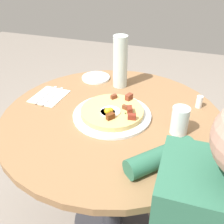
% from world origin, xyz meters
% --- Properties ---
extents(ground_plane, '(6.00, 6.00, 0.00)m').
position_xyz_m(ground_plane, '(0.00, 0.00, 0.00)').
color(ground_plane, gray).
extents(dining_table, '(0.96, 0.96, 0.74)m').
position_xyz_m(dining_table, '(0.00, 0.00, 0.57)').
color(dining_table, olive).
rests_on(dining_table, ground_plane).
extents(pizza_plate, '(0.34, 0.34, 0.01)m').
position_xyz_m(pizza_plate, '(0.00, -0.00, 0.75)').
color(pizza_plate, white).
rests_on(pizza_plate, dining_table).
extents(breakfast_pizza, '(0.27, 0.27, 0.05)m').
position_xyz_m(breakfast_pizza, '(-0.00, -0.00, 0.77)').
color(breakfast_pizza, tan).
rests_on(breakfast_pizza, pizza_plate).
extents(bread_plate, '(0.15, 0.15, 0.01)m').
position_xyz_m(bread_plate, '(0.20, -0.32, 0.75)').
color(bread_plate, white).
rests_on(bread_plate, dining_table).
extents(napkin, '(0.15, 0.18, 0.00)m').
position_xyz_m(napkin, '(0.34, -0.07, 0.74)').
color(napkin, white).
rests_on(napkin, dining_table).
extents(fork, '(0.03, 0.18, 0.00)m').
position_xyz_m(fork, '(0.36, -0.07, 0.75)').
color(fork, silver).
rests_on(fork, napkin).
extents(knife, '(0.03, 0.18, 0.00)m').
position_xyz_m(knife, '(0.32, -0.07, 0.75)').
color(knife, silver).
rests_on(knife, napkin).
extents(water_glass, '(0.07, 0.07, 0.11)m').
position_xyz_m(water_glass, '(-0.28, 0.03, 0.80)').
color(water_glass, silver).
rests_on(water_glass, dining_table).
extents(water_bottle, '(0.07, 0.07, 0.26)m').
position_xyz_m(water_bottle, '(0.05, -0.28, 0.87)').
color(water_bottle, silver).
rests_on(water_bottle, dining_table).
extents(salt_shaker, '(0.03, 0.03, 0.06)m').
position_xyz_m(salt_shaker, '(-0.35, -0.19, 0.77)').
color(salt_shaker, white).
rests_on(salt_shaker, dining_table).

